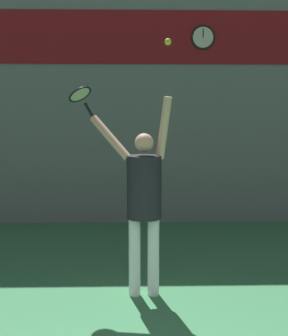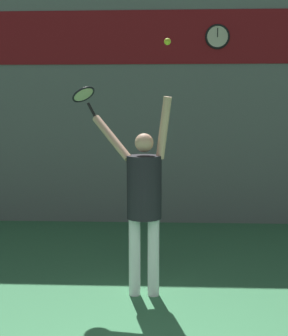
{
  "view_description": "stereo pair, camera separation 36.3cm",
  "coord_description": "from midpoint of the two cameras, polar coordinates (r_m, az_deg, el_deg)",
  "views": [
    {
      "loc": [
        -0.13,
        -2.12,
        2.08
      ],
      "look_at": [
        -0.0,
        2.95,
        1.45
      ],
      "focal_mm": 50.0,
      "sensor_mm": 36.0,
      "label": 1
    },
    {
      "loc": [
        0.23,
        -2.11,
        2.08
      ],
      "look_at": [
        -0.0,
        2.95,
        1.45
      ],
      "focal_mm": 50.0,
      "sensor_mm": 36.0,
      "label": 2
    }
  ],
  "objects": [
    {
      "name": "back_wall",
      "position": [
        8.57,
        -1.83,
        9.9
      ],
      "size": [
        18.0,
        0.1,
        5.0
      ],
      "color": "slate",
      "rests_on": "ground_plane"
    },
    {
      "name": "sponsor_banner",
      "position": [
        8.59,
        -1.86,
        15.65
      ],
      "size": [
        6.77,
        0.02,
        0.93
      ],
      "color": "maroon"
    },
    {
      "name": "scoreboard_clock",
      "position": [
        8.64,
        5.98,
        15.57
      ],
      "size": [
        0.44,
        0.04,
        0.44
      ],
      "color": "beige"
    },
    {
      "name": "tennis_player",
      "position": [
        5.16,
        -2.08,
        -3.28
      ],
      "size": [
        0.94,
        0.57,
        2.22
      ],
      "color": "white",
      "rests_on": "ground_plane"
    },
    {
      "name": "tennis_racket",
      "position": [
        5.57,
        -9.58,
        8.67
      ],
      "size": [
        0.37,
        0.37,
        0.38
      ],
      "color": "black"
    },
    {
      "name": "tennis_ball",
      "position": [
        5.04,
        0.81,
        15.14
      ],
      "size": [
        0.07,
        0.07,
        0.07
      ],
      "color": "#CCDB2D"
    }
  ]
}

